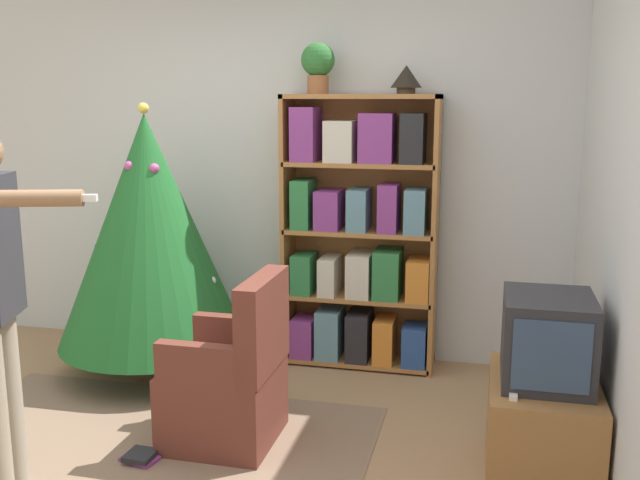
% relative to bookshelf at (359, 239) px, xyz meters
% --- Properties ---
extents(wall_back, '(8.00, 0.10, 2.60)m').
position_rel_bookshelf_xyz_m(wall_back, '(-0.59, 0.24, 0.42)').
color(wall_back, silver).
rests_on(wall_back, ground_plane).
extents(area_rug, '(2.41, 1.89, 0.01)m').
position_rel_bookshelf_xyz_m(area_rug, '(-0.90, -1.63, -0.88)').
color(area_rug, '#7F6651').
rests_on(area_rug, ground_plane).
extents(bookshelf, '(1.03, 0.32, 1.84)m').
position_rel_bookshelf_xyz_m(bookshelf, '(0.00, 0.00, 0.00)').
color(bookshelf, '#A8703D').
rests_on(bookshelf, ground_plane).
extents(tv_stand, '(0.51, 0.71, 0.50)m').
position_rel_bookshelf_xyz_m(tv_stand, '(1.13, -1.28, -0.64)').
color(tv_stand, '#996638').
rests_on(tv_stand, ground_plane).
extents(television, '(0.41, 0.48, 0.42)m').
position_rel_bookshelf_xyz_m(television, '(1.13, -1.28, -0.18)').
color(television, '#28282D').
rests_on(television, tv_stand).
extents(game_remote, '(0.04, 0.12, 0.02)m').
position_rel_bookshelf_xyz_m(game_remote, '(0.98, -1.49, -0.38)').
color(game_remote, white).
rests_on(game_remote, tv_stand).
extents(christmas_tree, '(1.23, 1.23, 1.79)m').
position_rel_bookshelf_xyz_m(christmas_tree, '(-1.30, -0.46, 0.08)').
color(christmas_tree, '#4C3323').
rests_on(christmas_tree, ground_plane).
extents(armchair, '(0.57, 0.56, 0.92)m').
position_rel_bookshelf_xyz_m(armchair, '(-0.46, -1.27, -0.56)').
color(armchair, brown).
rests_on(armchair, ground_plane).
extents(potted_plant, '(0.22, 0.22, 0.33)m').
position_rel_bookshelf_xyz_m(potted_plant, '(-0.29, 0.01, 1.14)').
color(potted_plant, '#935B38').
rests_on(potted_plant, bookshelf).
extents(table_lamp, '(0.20, 0.20, 0.18)m').
position_rel_bookshelf_xyz_m(table_lamp, '(0.29, 0.01, 1.05)').
color(table_lamp, '#473828').
rests_on(table_lamp, bookshelf).
extents(book_pile_near_tree, '(0.23, 0.18, 0.08)m').
position_rel_bookshelf_xyz_m(book_pile_near_tree, '(-0.84, -0.88, -0.84)').
color(book_pile_near_tree, '#B22D28').
rests_on(book_pile_near_tree, ground_plane).
extents(book_pile_by_chair, '(0.21, 0.16, 0.05)m').
position_rel_bookshelf_xyz_m(book_pile_by_chair, '(-0.83, -1.60, -0.86)').
color(book_pile_by_chair, '#843889').
rests_on(book_pile_by_chair, ground_plane).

